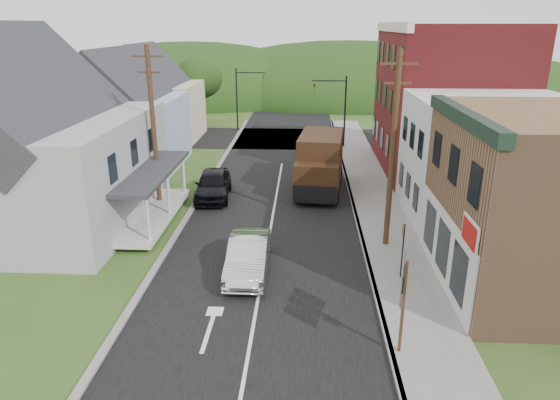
# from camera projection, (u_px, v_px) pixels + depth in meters

# --- Properties ---
(ground) EXTENTS (120.00, 120.00, 0.00)m
(ground) POSITION_uv_depth(u_px,v_px,m) (262.00, 279.00, 20.67)
(ground) COLOR #2D4719
(ground) RESTS_ON ground
(road) EXTENTS (9.00, 90.00, 0.02)m
(road) POSITION_uv_depth(u_px,v_px,m) (276.00, 199.00, 30.08)
(road) COLOR black
(road) RESTS_ON ground
(cross_road) EXTENTS (60.00, 9.00, 0.02)m
(cross_road) POSITION_uv_depth(u_px,v_px,m) (286.00, 138.00, 46.09)
(cross_road) COLOR black
(cross_road) RESTS_ON ground
(sidewalk_right) EXTENTS (2.80, 55.00, 0.15)m
(sidewalk_right) POSITION_uv_depth(u_px,v_px,m) (379.00, 211.00, 27.90)
(sidewalk_right) COLOR slate
(sidewalk_right) RESTS_ON ground
(curb_right) EXTENTS (0.20, 55.00, 0.15)m
(curb_right) POSITION_uv_depth(u_px,v_px,m) (355.00, 211.00, 27.96)
(curb_right) COLOR slate
(curb_right) RESTS_ON ground
(curb_left) EXTENTS (0.30, 55.00, 0.12)m
(curb_left) POSITION_uv_depth(u_px,v_px,m) (192.00, 208.00, 28.40)
(curb_left) COLOR slate
(curb_left) RESTS_ON ground
(storefront_tan) EXTENTS (8.00, 8.00, 7.00)m
(storefront_tan) POSITION_uv_depth(u_px,v_px,m) (556.00, 204.00, 18.96)
(storefront_tan) COLOR brown
(storefront_tan) RESTS_ON ground
(storefront_white) EXTENTS (8.00, 7.00, 6.50)m
(storefront_white) POSITION_uv_depth(u_px,v_px,m) (488.00, 160.00, 26.11)
(storefront_white) COLOR silver
(storefront_white) RESTS_ON ground
(storefront_red) EXTENTS (8.00, 12.00, 10.00)m
(storefront_red) POSITION_uv_depth(u_px,v_px,m) (444.00, 100.00, 34.47)
(storefront_red) COLOR maroon
(storefront_red) RESTS_ON ground
(house_gray) EXTENTS (10.20, 12.24, 8.35)m
(house_gray) POSITION_uv_depth(u_px,v_px,m) (37.00, 143.00, 25.48)
(house_gray) COLOR #999B9D
(house_gray) RESTS_ON ground
(house_blue) EXTENTS (7.14, 8.16, 7.28)m
(house_blue) POSITION_uv_depth(u_px,v_px,m) (129.00, 116.00, 35.97)
(house_blue) COLOR #9BADD3
(house_blue) RESTS_ON ground
(house_cream) EXTENTS (7.14, 8.16, 7.28)m
(house_cream) POSITION_uv_depth(u_px,v_px,m) (158.00, 99.00, 44.47)
(house_cream) COLOR beige
(house_cream) RESTS_ON ground
(utility_pole_right) EXTENTS (1.60, 0.26, 9.00)m
(utility_pole_right) POSITION_uv_depth(u_px,v_px,m) (393.00, 151.00, 22.15)
(utility_pole_right) COLOR #472D19
(utility_pole_right) RESTS_ON ground
(utility_pole_left) EXTENTS (1.60, 0.26, 9.00)m
(utility_pole_left) POSITION_uv_depth(u_px,v_px,m) (154.00, 128.00, 26.96)
(utility_pole_left) COLOR #472D19
(utility_pole_left) RESTS_ON ground
(traffic_signal_right) EXTENTS (2.87, 0.20, 6.00)m
(traffic_signal_right) POSITION_uv_depth(u_px,v_px,m) (337.00, 103.00, 41.34)
(traffic_signal_right) COLOR black
(traffic_signal_right) RESTS_ON ground
(traffic_signal_left) EXTENTS (2.87, 0.20, 6.00)m
(traffic_signal_left) POSITION_uv_depth(u_px,v_px,m) (244.00, 92.00, 48.34)
(traffic_signal_left) COLOR black
(traffic_signal_left) RESTS_ON ground
(tree_left_b) EXTENTS (4.80, 4.80, 6.94)m
(tree_left_b) POSITION_uv_depth(u_px,v_px,m) (6.00, 110.00, 31.15)
(tree_left_b) COLOR #382616
(tree_left_b) RESTS_ON ground
(tree_left_c) EXTENTS (5.80, 5.80, 8.41)m
(tree_left_c) POSITION_uv_depth(u_px,v_px,m) (37.00, 80.00, 38.43)
(tree_left_c) COLOR #382616
(tree_left_c) RESTS_ON ground
(tree_left_d) EXTENTS (4.80, 4.80, 6.94)m
(tree_left_d) POSITION_uv_depth(u_px,v_px,m) (198.00, 78.00, 49.60)
(tree_left_d) COLOR #382616
(tree_left_d) RESTS_ON ground
(forested_ridge) EXTENTS (90.00, 30.00, 16.00)m
(forested_ridge) POSITION_uv_depth(u_px,v_px,m) (294.00, 97.00, 72.46)
(forested_ridge) COLOR #183510
(forested_ridge) RESTS_ON ground
(silver_sedan) EXTENTS (1.67, 4.67, 1.53)m
(silver_sedan) POSITION_uv_depth(u_px,v_px,m) (248.00, 256.00, 20.91)
(silver_sedan) COLOR silver
(silver_sedan) RESTS_ON ground
(dark_sedan) EXTENTS (2.38, 5.09, 1.69)m
(dark_sedan) POSITION_uv_depth(u_px,v_px,m) (213.00, 184.00, 30.08)
(dark_sedan) COLOR black
(dark_sedan) RESTS_ON ground
(delivery_van) EXTENTS (3.22, 6.57, 3.54)m
(delivery_van) POSITION_uv_depth(u_px,v_px,m) (320.00, 164.00, 30.94)
(delivery_van) COLOR black
(delivery_van) RESTS_ON ground
(route_sign_cluster) EXTENTS (0.46, 1.78, 3.17)m
(route_sign_cluster) POSITION_uv_depth(u_px,v_px,m) (403.00, 294.00, 15.21)
(route_sign_cluster) COLOR #472D19
(route_sign_cluster) RESTS_ON sidewalk_right
(warning_sign) EXTENTS (0.15, 0.68, 2.48)m
(warning_sign) POSITION_uv_depth(u_px,v_px,m) (403.00, 241.00, 20.00)
(warning_sign) COLOR black
(warning_sign) RESTS_ON sidewalk_right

